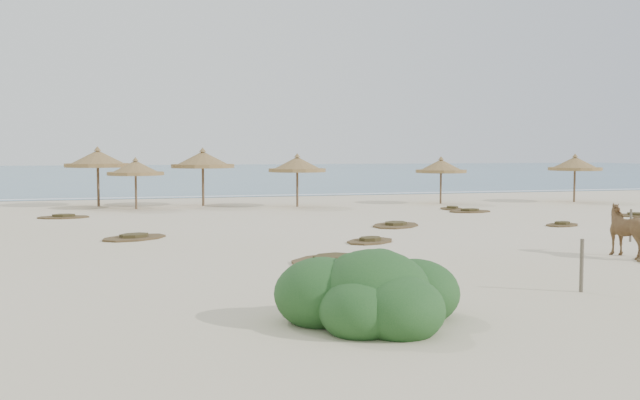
% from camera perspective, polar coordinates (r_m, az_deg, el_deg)
% --- Properties ---
extents(ground, '(160.00, 160.00, 0.00)m').
position_cam_1_polar(ground, '(20.39, 7.68, -4.20)').
color(ground, beige).
rests_on(ground, ground).
extents(ocean, '(200.00, 100.00, 0.01)m').
position_cam_1_polar(ocean, '(93.92, -10.69, 2.17)').
color(ocean, '#275B75').
rests_on(ocean, ground).
extents(foam_line, '(70.00, 0.60, 0.01)m').
position_cam_1_polar(foam_line, '(45.34, -5.39, 0.33)').
color(foam_line, white).
rests_on(foam_line, ground).
extents(palapa_1, '(3.93, 3.93, 3.11)m').
position_cam_1_polar(palapa_1, '(38.43, -17.36, 3.10)').
color(palapa_1, brown).
rests_on(palapa_1, ground).
extents(palapa_2, '(3.10, 3.10, 2.57)m').
position_cam_1_polar(palapa_2, '(36.12, -14.54, 2.44)').
color(palapa_2, brown).
rests_on(palapa_2, ground).
extents(palapa_3, '(4.19, 4.19, 3.05)m').
position_cam_1_polar(palapa_3, '(37.48, -9.36, 3.13)').
color(palapa_3, brown).
rests_on(palapa_3, ground).
extents(palapa_4, '(3.09, 3.09, 2.75)m').
position_cam_1_polar(palapa_4, '(36.47, -1.83, 2.80)').
color(palapa_4, brown).
rests_on(palapa_4, ground).
extents(palapa_5, '(3.47, 3.47, 2.58)m').
position_cam_1_polar(palapa_5, '(39.16, 9.66, 2.63)').
color(palapa_5, brown).
rests_on(palapa_5, ground).
extents(palapa_6, '(3.81, 3.81, 2.72)m').
position_cam_1_polar(palapa_6, '(42.30, 19.72, 2.70)').
color(palapa_6, brown).
rests_on(palapa_6, ground).
extents(horse, '(1.04, 1.79, 1.42)m').
position_cam_1_polar(horse, '(21.09, 23.69, -2.28)').
color(horse, olive).
rests_on(horse, ground).
extents(fence_post_near, '(0.10, 0.10, 1.09)m').
position_cam_1_polar(fence_post_near, '(15.54, 20.20, -4.94)').
color(fence_post_near, '#615A49').
rests_on(fence_post_near, ground).
extents(fence_post_far, '(0.08, 0.08, 1.04)m').
position_cam_1_polar(fence_post_far, '(24.59, 23.60, -1.88)').
color(fence_post_far, '#615A49').
rests_on(fence_post_far, ground).
extents(bush, '(3.24, 2.85, 1.45)m').
position_cam_1_polar(bush, '(12.02, 4.30, -7.63)').
color(bush, '#2A5424').
rests_on(bush, ground).
extents(scrub_1, '(2.76, 2.60, 0.16)m').
position_cam_1_polar(scrub_1, '(24.15, -14.64, -2.90)').
color(scrub_1, brown).
rests_on(scrub_1, ground).
extents(scrub_2, '(2.25, 2.14, 0.16)m').
position_cam_1_polar(scrub_2, '(22.55, 4.04, -3.26)').
color(scrub_2, brown).
rests_on(scrub_2, ground).
extents(scrub_3, '(2.87, 2.97, 0.16)m').
position_cam_1_polar(scrub_3, '(27.38, 6.07, -1.98)').
color(scrub_3, brown).
rests_on(scrub_3, ground).
extents(scrub_4, '(1.86, 1.59, 0.16)m').
position_cam_1_polar(scrub_4, '(28.92, 18.81, -1.86)').
color(scrub_4, brown).
rests_on(scrub_4, ground).
extents(scrub_5, '(2.68, 2.71, 0.16)m').
position_cam_1_polar(scrub_5, '(34.21, 24.17, -1.12)').
color(scrub_5, brown).
rests_on(scrub_5, ground).
extents(scrub_6, '(2.17, 1.42, 0.16)m').
position_cam_1_polar(scrub_6, '(32.46, -19.83, -1.27)').
color(scrub_6, brown).
rests_on(scrub_6, ground).
extents(scrub_7, '(2.13, 1.44, 0.16)m').
position_cam_1_polar(scrub_7, '(34.16, 11.90, -0.86)').
color(scrub_7, brown).
rests_on(scrub_7, ground).
extents(scrub_9, '(3.21, 2.98, 0.16)m').
position_cam_1_polar(scrub_9, '(18.67, 1.00, -4.76)').
color(scrub_9, brown).
rests_on(scrub_9, ground).
extents(scrub_10, '(1.23, 1.76, 0.16)m').
position_cam_1_polar(scrub_10, '(35.49, 10.53, -0.67)').
color(scrub_10, brown).
rests_on(scrub_10, ground).
extents(scrub_11, '(2.00, 1.77, 0.16)m').
position_cam_1_polar(scrub_11, '(16.25, 3.50, -6.09)').
color(scrub_11, brown).
rests_on(scrub_11, ground).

